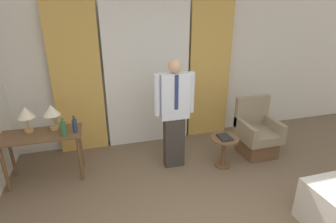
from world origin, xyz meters
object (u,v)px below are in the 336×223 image
(table_lamp_right, at_px, (51,111))
(desk, at_px, (42,141))
(bottle_near_edge, at_px, (75,125))
(side_table, at_px, (224,147))
(book, at_px, (225,137))
(person, at_px, (174,111))
(table_lamp_left, at_px, (26,114))
(bottle_by_lamp, at_px, (63,128))
(armchair, at_px, (256,135))

(table_lamp_right, bearing_deg, desk, -146.03)
(table_lamp_right, relative_size, bottle_near_edge, 1.50)
(side_table, relative_size, book, 2.11)
(person, xyz_separation_m, book, (0.76, -0.28, -0.43))
(table_lamp_right, bearing_deg, table_lamp_left, 180.00)
(table_lamp_right, bearing_deg, side_table, -12.45)
(desk, height_order, bottle_by_lamp, bottle_by_lamp)
(armchair, bearing_deg, person, 178.75)
(table_lamp_left, relative_size, person, 0.22)
(person, xyz_separation_m, side_table, (0.77, -0.26, -0.61))
(bottle_by_lamp, bearing_deg, table_lamp_left, 152.50)
(bottle_by_lamp, relative_size, book, 1.08)
(table_lamp_right, relative_size, armchair, 0.39)
(bottle_near_edge, distance_m, book, 2.29)
(bottle_near_edge, distance_m, side_table, 2.33)
(bottle_by_lamp, bearing_deg, table_lamp_right, 121.65)
(table_lamp_left, bearing_deg, table_lamp_right, 0.00)
(table_lamp_right, distance_m, person, 1.82)
(desk, distance_m, bottle_near_edge, 0.54)
(table_lamp_left, relative_size, table_lamp_right, 1.00)
(desk, distance_m, table_lamp_right, 0.46)
(desk, xyz_separation_m, book, (2.72, -0.46, -0.09))
(bottle_by_lamp, relative_size, side_table, 0.51)
(desk, relative_size, table_lamp_left, 2.91)
(table_lamp_left, distance_m, table_lamp_right, 0.34)
(armchair, bearing_deg, table_lamp_right, 174.22)
(desk, distance_m, person, 2.00)
(bottle_near_edge, height_order, person, person)
(table_lamp_right, distance_m, armchair, 3.40)
(table_lamp_right, xyz_separation_m, side_table, (2.56, -0.56, -0.68))
(table_lamp_right, bearing_deg, bottle_by_lamp, -58.35)
(bottle_near_edge, relative_size, bottle_by_lamp, 0.96)
(side_table, bearing_deg, desk, 170.66)
(side_table, xyz_separation_m, book, (-0.01, -0.01, 0.18))
(table_lamp_right, xyz_separation_m, person, (1.79, -0.30, -0.08))
(person, bearing_deg, side_table, -18.86)
(bottle_by_lamp, height_order, person, person)
(bottle_by_lamp, height_order, armchair, bottle_by_lamp)
(desk, distance_m, bottle_by_lamp, 0.43)
(desk, height_order, bottle_near_edge, bottle_near_edge)
(person, distance_m, book, 0.91)
(desk, distance_m, table_lamp_left, 0.46)
(table_lamp_left, height_order, person, person)
(table_lamp_right, height_order, bottle_by_lamp, table_lamp_right)
(table_lamp_left, xyz_separation_m, side_table, (2.90, -0.56, -0.68))
(desk, xyz_separation_m, bottle_by_lamp, (0.33, -0.15, 0.24))
(bottle_by_lamp, bearing_deg, bottle_near_edge, 24.17)
(armchair, relative_size, book, 4.06)
(bottle_by_lamp, bearing_deg, armchair, -1.31)
(table_lamp_left, height_order, bottle_near_edge, table_lamp_left)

